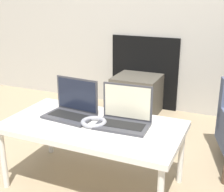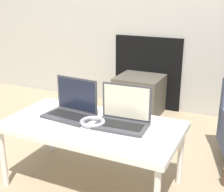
% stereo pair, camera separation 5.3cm
% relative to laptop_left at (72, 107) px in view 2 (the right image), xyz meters
% --- Properties ---
extents(table, '(1.11, 0.59, 0.44)m').
position_rel_laptop_left_xyz_m(table, '(0.18, -0.07, -0.10)').
color(table, silver).
rests_on(table, ground_plane).
extents(laptop_left, '(0.34, 0.23, 0.25)m').
position_rel_laptop_left_xyz_m(laptop_left, '(0.00, 0.00, 0.00)').
color(laptop_left, '#38383D').
rests_on(laptop_left, table).
extents(laptop_right, '(0.33, 0.22, 0.25)m').
position_rel_laptop_left_xyz_m(laptop_right, '(0.37, 0.00, 0.00)').
color(laptop_right, '#38383D').
rests_on(laptop_right, table).
extents(headphones, '(0.16, 0.16, 0.03)m').
position_rel_laptop_left_xyz_m(headphones, '(0.19, -0.07, -0.04)').
color(headphones, gray).
rests_on(headphones, table).
extents(phone, '(0.08, 0.13, 0.01)m').
position_rel_laptop_left_xyz_m(phone, '(0.33, -0.27, -0.05)').
color(phone, silver).
rests_on(phone, table).
extents(tv, '(0.46, 0.44, 0.40)m').
position_rel_laptop_left_xyz_m(tv, '(0.01, 1.27, -0.30)').
color(tv, '#4C473D').
rests_on(tv, ground_plane).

